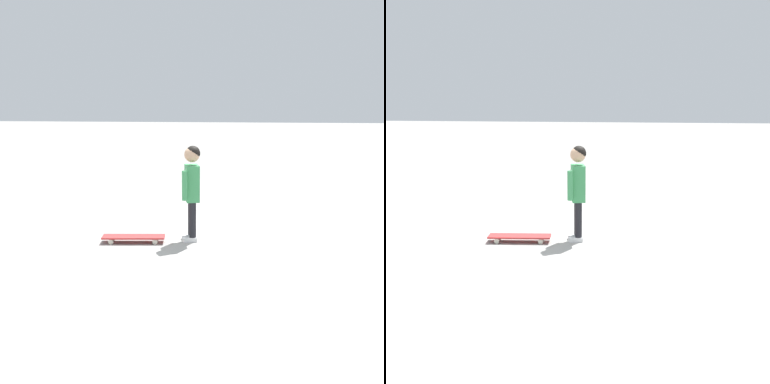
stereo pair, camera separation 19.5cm
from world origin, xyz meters
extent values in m
plane|color=gray|center=(0.00, 0.00, 0.00)|extent=(50.00, 50.00, 0.00)
cylinder|color=black|center=(0.33, 0.31, 0.24)|extent=(0.08, 0.08, 0.42)
cube|color=white|center=(0.34, 0.28, 0.03)|extent=(0.11, 0.16, 0.05)
cylinder|color=black|center=(0.22, 0.29, 0.24)|extent=(0.08, 0.08, 0.42)
cube|color=white|center=(0.23, 0.26, 0.03)|extent=(0.11, 0.16, 0.05)
cube|color=#3F9959|center=(0.28, 0.30, 0.65)|extent=(0.27, 0.19, 0.40)
cylinder|color=#3F9959|center=(0.45, 0.24, 0.65)|extent=(0.06, 0.06, 0.32)
cylinder|color=#3F9959|center=(0.11, 0.32, 0.65)|extent=(0.06, 0.06, 0.32)
sphere|color=tan|center=(0.28, 0.30, 0.96)|extent=(0.17, 0.17, 0.17)
sphere|color=black|center=(0.27, 0.31, 0.98)|extent=(0.16, 0.16, 0.16)
cube|color=#B22D2D|center=(0.43, -0.33, 0.07)|extent=(0.26, 0.70, 0.02)
cube|color=#B7B7BC|center=(0.45, -0.57, 0.05)|extent=(0.11, 0.04, 0.02)
cube|color=#B7B7BC|center=(0.41, -0.09, 0.05)|extent=(0.11, 0.04, 0.02)
cylinder|color=beige|center=(0.53, -0.57, 0.03)|extent=(0.04, 0.06, 0.06)
cylinder|color=beige|center=(0.38, -0.58, 0.03)|extent=(0.04, 0.06, 0.06)
cylinder|color=beige|center=(0.48, -0.09, 0.03)|extent=(0.04, 0.06, 0.06)
cylinder|color=beige|center=(0.33, -0.10, 0.03)|extent=(0.04, 0.06, 0.06)
camera|label=1|loc=(5.94, 0.88, 1.61)|focal=49.26mm
camera|label=2|loc=(5.92, 1.08, 1.61)|focal=49.26mm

